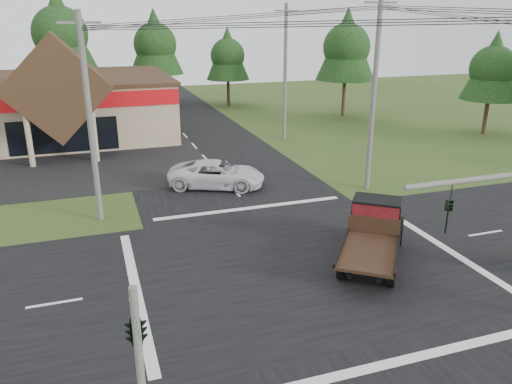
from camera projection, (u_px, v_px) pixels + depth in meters
name	position (u px, v px, depth m)	size (l,w,h in m)	color
ground	(300.00, 264.00, 21.70)	(120.00, 120.00, 0.00)	#32491A
road_ns	(300.00, 264.00, 21.69)	(12.00, 120.00, 0.02)	black
road_ew	(300.00, 264.00, 21.69)	(120.00, 12.00, 0.02)	black
parking_apron	(4.00, 172.00, 34.44)	(28.00, 14.00, 0.02)	black
traffic_signal_corner	(135.00, 316.00, 11.72)	(0.53, 2.48, 4.40)	#595651
utility_pole_nw	(90.00, 119.00, 24.64)	(2.00, 0.30, 10.50)	#595651
utility_pole_ne	(374.00, 93.00, 29.29)	(2.00, 0.30, 11.50)	#595651
utility_pole_n	(285.00, 72.00, 41.85)	(2.00, 0.30, 11.20)	#595651
tree_row_c	(60.00, 31.00, 52.40)	(7.28, 7.28, 13.13)	#332316
tree_row_d	(155.00, 42.00, 56.76)	(6.16, 6.16, 11.11)	#332316
tree_row_e	(228.00, 54.00, 57.83)	(5.04, 5.04, 9.09)	#332316
tree_side_ne	(347.00, 45.00, 51.47)	(6.16, 6.16, 11.11)	#332316
tree_side_e_near	(493.00, 66.00, 43.61)	(5.04, 5.04, 9.09)	#332316
antique_flatbed_truck	(372.00, 235.00, 21.44)	(2.35, 6.15, 2.57)	#4F0F0B
white_pickup	(217.00, 174.00, 31.24)	(2.74, 5.95, 1.65)	silver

